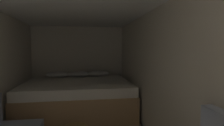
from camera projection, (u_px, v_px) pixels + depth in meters
The scene contains 3 objects.
wall_back at pixel (78, 64), 5.00m from camera, with size 2.52×0.05×2.03m, color beige.
wall_right at pixel (165, 78), 2.53m from camera, with size 0.05×5.38×2.03m, color beige.
bed at pixel (78, 96), 4.11m from camera, with size 2.30×1.80×0.85m.
Camera 1 is at (0.12, -0.08, 1.40)m, focal length 29.36 mm.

